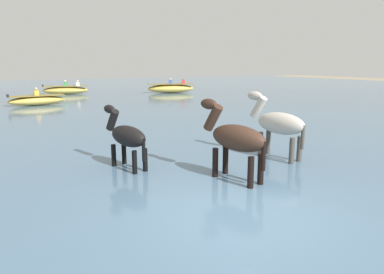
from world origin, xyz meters
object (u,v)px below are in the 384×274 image
object	(u,v)px
horse_lead_dark_bay	(235,140)
horse_trailing_pinto	(278,125)
boat_far_offshore	(66,90)
boat_near_port	(37,100)
horse_flank_black	(127,138)
boat_distant_west	(171,88)

from	to	relation	value
horse_lead_dark_bay	horse_trailing_pinto	xyz separation A→B (m)	(2.00, 0.95, 0.01)
horse_trailing_pinto	boat_far_offshore	size ratio (longest dim) A/B	0.54
horse_lead_dark_bay	boat_near_port	world-z (taller)	horse_lead_dark_bay
horse_flank_black	horse_lead_dark_bay	bearing A→B (deg)	-46.60
horse_trailing_pinto	boat_near_port	world-z (taller)	horse_trailing_pinto
boat_far_offshore	boat_near_port	size ratio (longest dim) A/B	1.12
horse_lead_dark_bay	horse_trailing_pinto	size ratio (longest dim) A/B	0.99
horse_trailing_pinto	boat_far_offshore	distance (m)	23.55
boat_distant_west	boat_far_offshore	world-z (taller)	boat_distant_west
horse_lead_dark_bay	horse_trailing_pinto	bearing A→B (deg)	25.42
horse_lead_dark_bay	boat_near_port	xyz separation A→B (m)	(-2.75, 16.98, -0.58)
boat_near_port	horse_lead_dark_bay	bearing A→B (deg)	-80.81
boat_distant_west	boat_near_port	distance (m)	11.87
boat_distant_west	horse_trailing_pinto	bearing A→B (deg)	-106.63
horse_lead_dark_bay	horse_flank_black	xyz separation A→B (m)	(-1.80, 1.90, -0.13)
horse_lead_dark_bay	horse_flank_black	bearing A→B (deg)	133.40
boat_distant_west	horse_flank_black	bearing A→B (deg)	-116.82
horse_trailing_pinto	horse_flank_black	bearing A→B (deg)	166.00
boat_near_port	horse_flank_black	bearing A→B (deg)	-86.40
boat_distant_west	boat_near_port	size ratio (longest dim) A/B	1.25
boat_far_offshore	horse_flank_black	bearing A→B (deg)	-94.41
horse_lead_dark_bay	boat_near_port	size ratio (longest dim) A/B	0.60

